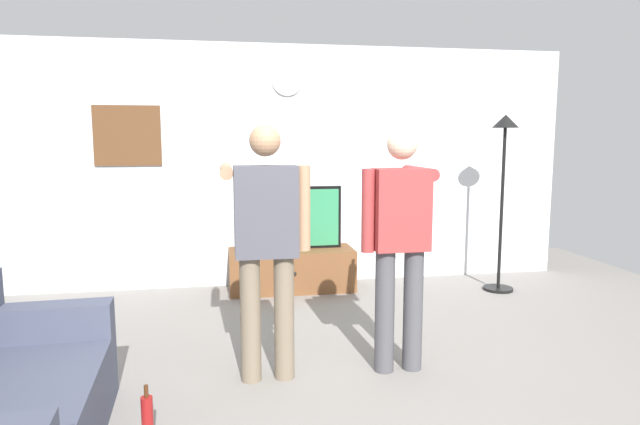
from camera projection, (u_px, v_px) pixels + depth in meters
The scene contains 10 objects.
ground_plane at pixel (357, 397), 3.56m from camera, with size 8.40×8.40×0.00m, color gray.
back_wall at pixel (296, 166), 6.26m from camera, with size 6.40×0.10×2.70m, color silver.
tv_stand at pixel (292, 270), 6.05m from camera, with size 1.36×0.56×0.45m.
television at pixel (291, 218), 6.02m from camera, with size 1.12×0.07×0.69m.
wall_clock at pixel (287, 80), 6.05m from camera, with size 0.34×0.34×0.03m, color white.
framed_picture at pixel (127, 136), 5.84m from camera, with size 0.69×0.04×0.64m, color brown.
floor_lamp at pixel (504, 166), 5.87m from camera, with size 0.32×0.32×1.92m.
person_standing_nearer_lamp at pixel (266, 237), 3.71m from camera, with size 0.60×0.78×1.76m.
person_standing_nearer_couch at pixel (400, 237), 3.86m from camera, with size 0.56×0.78×1.73m.
beverage_bottle at pixel (147, 417), 3.06m from camera, with size 0.07×0.07×0.31m.
Camera 1 is at (-0.83, -3.27, 1.67)m, focal length 30.75 mm.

